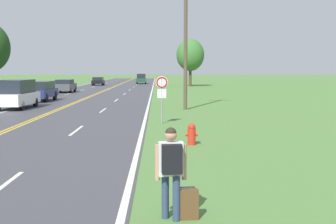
# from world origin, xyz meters

# --- Properties ---
(hitchhiker_person) EXTENTS (0.57, 0.41, 1.67)m
(hitchhiker_person) POSITION_xyz_m (6.83, 5.43, 1.02)
(hitchhiker_person) COLOR navy
(hitchhiker_person) RESTS_ON ground
(suitcase) EXTENTS (0.41, 0.17, 0.60)m
(suitcase) POSITION_xyz_m (7.12, 5.47, 0.28)
(suitcase) COLOR brown
(suitcase) RESTS_ON ground
(fire_hydrant) EXTENTS (0.45, 0.29, 0.78)m
(fire_hydrant) POSITION_xyz_m (7.80, 12.92, 0.39)
(fire_hydrant) COLOR red
(fire_hydrant) RESTS_ON ground
(traffic_sign) EXTENTS (0.60, 0.10, 2.34)m
(traffic_sign) POSITION_xyz_m (6.81, 18.82, 1.76)
(traffic_sign) COLOR gray
(traffic_sign) RESTS_ON ground
(utility_pole_midground) EXTENTS (1.80, 0.24, 9.84)m
(utility_pole_midground) POSITION_xyz_m (8.45, 26.05, 5.08)
(utility_pole_midground) COLOR brown
(utility_pole_midground) RESTS_ON ground
(tree_behind_sign) EXTENTS (4.33, 4.33, 7.37)m
(tree_behind_sign) POSITION_xyz_m (11.75, 64.15, 4.86)
(tree_behind_sign) COLOR #473828
(tree_behind_sign) RESTS_ON ground
(car_white_van_nearest) EXTENTS (1.92, 4.55, 1.96)m
(car_white_van_nearest) POSITION_xyz_m (-2.99, 27.10, 1.00)
(car_white_van_nearest) COLOR black
(car_white_van_nearest) RESTS_ON ground
(car_dark_blue_suv_approaching) EXTENTS (1.86, 4.40, 1.67)m
(car_dark_blue_suv_approaching) POSITION_xyz_m (-3.20, 33.78, 0.90)
(car_dark_blue_suv_approaching) COLOR black
(car_dark_blue_suv_approaching) RESTS_ON ground
(car_dark_grey_sedan_mid_near) EXTENTS (1.92, 4.21, 1.50)m
(car_dark_grey_sedan_mid_near) POSITION_xyz_m (-4.09, 47.11, 0.78)
(car_dark_grey_sedan_mid_near) COLOR black
(car_dark_grey_sedan_mid_near) RESTS_ON ground
(car_black_hatchback_mid_far) EXTENTS (1.85, 3.46, 1.36)m
(car_black_hatchback_mid_far) POSITION_xyz_m (-3.28, 68.63, 0.74)
(car_black_hatchback_mid_far) COLOR black
(car_black_hatchback_mid_far) RESTS_ON ground
(car_dark_green_van_receding) EXTENTS (1.82, 4.07, 1.84)m
(car_dark_green_van_receding) POSITION_xyz_m (3.65, 75.65, 0.96)
(car_dark_green_van_receding) COLOR black
(car_dark_green_van_receding) RESTS_ON ground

